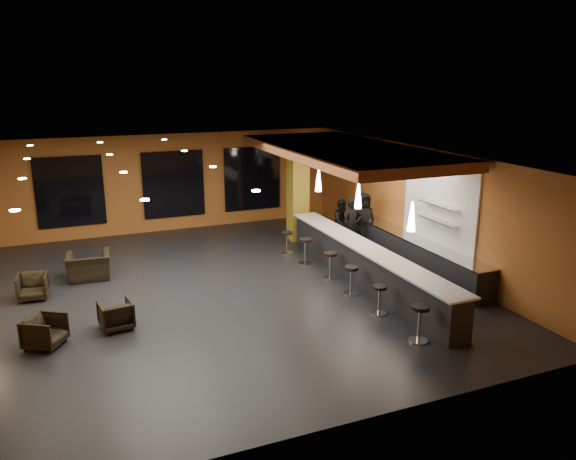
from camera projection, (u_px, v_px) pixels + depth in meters
name	position (u px, v px, depth m)	size (l,w,h in m)	color
floor	(226.00, 291.00, 14.93)	(12.00, 13.00, 0.10)	black
ceiling	(222.00, 156.00, 13.97)	(12.00, 13.00, 0.10)	black
wall_back	(173.00, 182.00, 20.28)	(12.00, 0.10, 3.50)	#A35B24
wall_front	(344.00, 329.00, 8.62)	(12.00, 0.10, 3.50)	#A35B24
wall_right	(420.00, 206.00, 16.69)	(0.10, 13.00, 3.50)	#A35B24
wood_soffit	(345.00, 151.00, 16.39)	(3.60, 8.00, 0.28)	#9F552E
window_left	(70.00, 192.00, 18.90)	(2.20, 0.06, 2.40)	black
window_center	(174.00, 184.00, 20.20)	(2.20, 0.06, 2.40)	black
window_right	(252.00, 179.00, 21.30)	(2.20, 0.06, 2.40)	black
tile_backsplash	(439.00, 205.00, 15.70)	(0.06, 3.20, 2.40)	white
bar_counter	(365.00, 266.00, 15.25)	(0.60, 8.00, 1.00)	black
bar_top	(366.00, 247.00, 15.11)	(0.78, 8.10, 0.05)	silver
prep_counter	(416.00, 254.00, 16.45)	(0.70, 6.00, 0.86)	black
prep_top	(417.00, 239.00, 16.33)	(0.72, 6.00, 0.03)	silver
wall_shelf_lower	(438.00, 221.00, 15.57)	(0.30, 1.50, 0.03)	silver
wall_shelf_upper	(439.00, 205.00, 15.45)	(0.30, 1.50, 0.03)	silver
column	(298.00, 190.00, 19.00)	(0.60, 0.60, 3.50)	olive
pendant_0	(412.00, 216.00, 12.97)	(0.20, 0.20, 0.70)	white
pendant_1	(358.00, 196.00, 15.19)	(0.20, 0.20, 0.70)	white
pendant_2	(318.00, 180.00, 17.42)	(0.20, 0.20, 0.70)	white
staff_a	(352.00, 225.00, 17.96)	(0.64, 0.42, 1.75)	black
staff_b	(342.00, 222.00, 18.62)	(0.76, 0.59, 1.56)	black
staff_c	(363.00, 220.00, 18.34)	(0.90, 0.59, 1.84)	black
armchair_a	(45.00, 331.00, 11.72)	(0.71, 0.73, 0.67)	black
armchair_b	(116.00, 315.00, 12.56)	(0.69, 0.72, 0.65)	black
armchair_c	(33.00, 287.00, 14.21)	(0.71, 0.73, 0.66)	black
armchair_d	(89.00, 266.00, 15.60)	(1.16, 1.01, 0.75)	black
bar_stool_0	(420.00, 319.00, 11.89)	(0.42, 0.42, 0.82)	silver
bar_stool_1	(380.00, 296.00, 13.28)	(0.36, 0.36, 0.71)	silver
bar_stool_2	(351.00, 277.00, 14.48)	(0.38, 0.38, 0.76)	silver
bar_stool_3	(330.00, 262.00, 15.60)	(0.38, 0.38, 0.76)	silver
bar_stool_4	(305.00, 248.00, 16.80)	(0.40, 0.40, 0.79)	silver
bar_stool_5	(287.00, 239.00, 17.82)	(0.36, 0.36, 0.71)	silver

